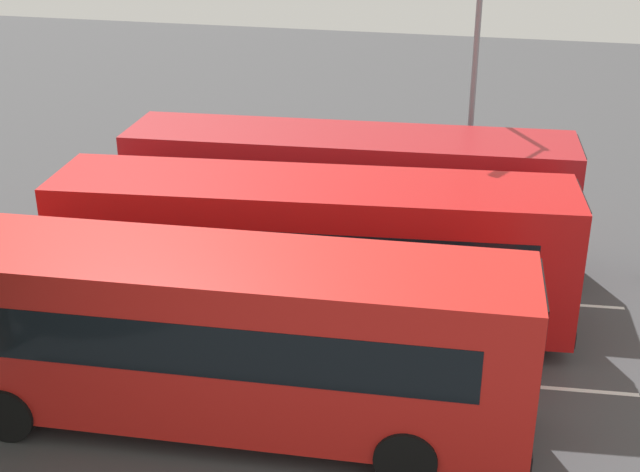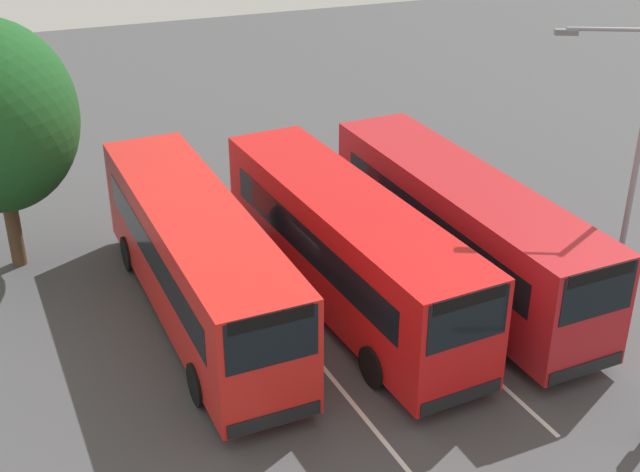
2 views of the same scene
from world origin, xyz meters
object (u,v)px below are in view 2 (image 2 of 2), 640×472
bus_center_left (347,247)px  street_lamp (628,157)px  bus_center_right (462,228)px  bus_far_left (197,259)px

bus_center_left → street_lamp: 7.68m
street_lamp → bus_center_right: bearing=-15.3°
bus_center_left → street_lamp: bearing=61.9°
bus_far_left → bus_center_right: same height
bus_far_left → street_lamp: 11.53m
bus_far_left → bus_center_right: 7.56m
street_lamp → bus_center_left: bearing=2.5°
bus_center_right → street_lamp: (2.61, 3.15, 2.71)m
bus_center_left → bus_center_right: (0.06, 3.53, 0.00)m
bus_far_left → bus_center_left: (0.78, 3.99, 0.00)m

